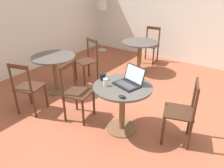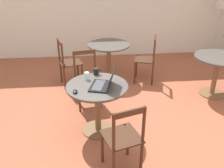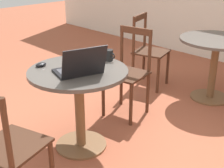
{
  "view_description": "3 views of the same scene",
  "coord_description": "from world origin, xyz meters",
  "px_view_note": "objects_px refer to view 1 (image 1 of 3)",
  "views": [
    {
      "loc": [
        -2.55,
        -1.38,
        2.13
      ],
      "look_at": [
        -0.24,
        0.24,
        0.73
      ],
      "focal_mm": 35.0,
      "sensor_mm": 36.0,
      "label": 1
    },
    {
      "loc": [
        -0.3,
        -2.92,
        2.28
      ],
      "look_at": [
        0.01,
        0.39,
        0.58
      ],
      "focal_mm": 40.0,
      "sensor_mm": 36.0,
      "label": 2
    },
    {
      "loc": [
        1.71,
        -1.43,
        1.64
      ],
      "look_at": [
        -0.09,
        0.32,
        0.58
      ],
      "focal_mm": 50.0,
      "sensor_mm": 36.0,
      "label": 3
    }
  ],
  "objects_px": {
    "chair_mid_right": "(151,45)",
    "chair_far_left": "(28,88)",
    "chair_near_back": "(76,92)",
    "floor_lamp": "(101,8)",
    "chair_far_right": "(88,61)",
    "mouse": "(122,97)",
    "laptop": "(129,81)",
    "cafe_table_mid": "(140,49)",
    "chair_near_front": "(182,112)",
    "mug": "(103,77)",
    "drinking_glass": "(106,82)",
    "cafe_table_near": "(122,97)",
    "cafe_table_far": "(54,65)"
  },
  "relations": [
    {
      "from": "chair_near_front",
      "to": "chair_mid_right",
      "type": "xyz_separation_m",
      "value": [
        2.66,
        1.77,
        0.0
      ]
    },
    {
      "from": "chair_near_front",
      "to": "floor_lamp",
      "type": "xyz_separation_m",
      "value": [
        2.74,
        3.47,
        0.82
      ]
    },
    {
      "from": "chair_near_front",
      "to": "floor_lamp",
      "type": "relative_size",
      "value": 0.62
    },
    {
      "from": "cafe_table_mid",
      "to": "chair_near_back",
      "type": "height_order",
      "value": "chair_near_back"
    },
    {
      "from": "floor_lamp",
      "to": "cafe_table_mid",
      "type": "bearing_deg",
      "value": -115.23
    },
    {
      "from": "laptop",
      "to": "mouse",
      "type": "bearing_deg",
      "value": -161.46
    },
    {
      "from": "chair_far_left",
      "to": "drinking_glass",
      "type": "relative_size",
      "value": 8.61
    },
    {
      "from": "cafe_table_near",
      "to": "chair_mid_right",
      "type": "xyz_separation_m",
      "value": [
        2.92,
        0.97,
        -0.1
      ]
    },
    {
      "from": "chair_near_back",
      "to": "floor_lamp",
      "type": "xyz_separation_m",
      "value": [
        3.14,
        1.89,
        0.82
      ]
    },
    {
      "from": "chair_far_right",
      "to": "drinking_glass",
      "type": "bearing_deg",
      "value": -130.9
    },
    {
      "from": "chair_far_right",
      "to": "chair_near_front",
      "type": "bearing_deg",
      "value": -108.56
    },
    {
      "from": "chair_far_left",
      "to": "mouse",
      "type": "relative_size",
      "value": 9.29
    },
    {
      "from": "chair_near_front",
      "to": "mouse",
      "type": "distance_m",
      "value": 0.87
    },
    {
      "from": "mug",
      "to": "floor_lamp",
      "type": "bearing_deg",
      "value": 37.77
    },
    {
      "from": "laptop",
      "to": "mug",
      "type": "xyz_separation_m",
      "value": [
        -0.08,
        0.4,
        -0.0
      ]
    },
    {
      "from": "chair_far_left",
      "to": "mouse",
      "type": "distance_m",
      "value": 1.74
    },
    {
      "from": "drinking_glass",
      "to": "cafe_table_far",
      "type": "bearing_deg",
      "value": 74.58
    },
    {
      "from": "cafe_table_mid",
      "to": "mouse",
      "type": "height_order",
      "value": "mouse"
    },
    {
      "from": "mug",
      "to": "drinking_glass",
      "type": "xyz_separation_m",
      "value": [
        -0.14,
        -0.15,
        0.0
      ]
    },
    {
      "from": "chair_near_front",
      "to": "mug",
      "type": "xyz_separation_m",
      "value": [
        -0.25,
        1.15,
        0.33
      ]
    },
    {
      "from": "chair_mid_right",
      "to": "mouse",
      "type": "height_order",
      "value": "chair_mid_right"
    },
    {
      "from": "chair_far_right",
      "to": "mouse",
      "type": "height_order",
      "value": "chair_far_right"
    },
    {
      "from": "chair_near_back",
      "to": "chair_mid_right",
      "type": "xyz_separation_m",
      "value": [
        3.06,
        0.19,
        0.0
      ]
    },
    {
      "from": "chair_far_right",
      "to": "chair_mid_right",
      "type": "bearing_deg",
      "value": -17.65
    },
    {
      "from": "cafe_table_near",
      "to": "chair_near_back",
      "type": "distance_m",
      "value": 0.8
    },
    {
      "from": "cafe_table_mid",
      "to": "chair_mid_right",
      "type": "xyz_separation_m",
      "value": [
        0.76,
        0.07,
        -0.1
      ]
    },
    {
      "from": "cafe_table_near",
      "to": "cafe_table_mid",
      "type": "height_order",
      "value": "same"
    },
    {
      "from": "cafe_table_far",
      "to": "mug",
      "type": "xyz_separation_m",
      "value": [
        -0.3,
        -1.42,
        0.23
      ]
    },
    {
      "from": "chair_near_front",
      "to": "chair_far_right",
      "type": "height_order",
      "value": "same"
    },
    {
      "from": "chair_near_back",
      "to": "chair_mid_right",
      "type": "distance_m",
      "value": 3.07
    },
    {
      "from": "chair_mid_right",
      "to": "drinking_glass",
      "type": "relative_size",
      "value": 8.61
    },
    {
      "from": "chair_mid_right",
      "to": "chair_far_left",
      "type": "distance_m",
      "value": 3.46
    },
    {
      "from": "chair_far_right",
      "to": "mouse",
      "type": "xyz_separation_m",
      "value": [
        -1.33,
        -1.74,
        0.29
      ]
    },
    {
      "from": "mouse",
      "to": "mug",
      "type": "bearing_deg",
      "value": 61.38
    },
    {
      "from": "laptop",
      "to": "mug",
      "type": "distance_m",
      "value": 0.41
    },
    {
      "from": "chair_near_front",
      "to": "drinking_glass",
      "type": "relative_size",
      "value": 8.61
    },
    {
      "from": "chair_far_left",
      "to": "chair_far_right",
      "type": "bearing_deg",
      "value": 1.12
    },
    {
      "from": "chair_near_back",
      "to": "laptop",
      "type": "height_order",
      "value": "laptop"
    },
    {
      "from": "cafe_table_far",
      "to": "chair_mid_right",
      "type": "height_order",
      "value": "chair_mid_right"
    },
    {
      "from": "drinking_glass",
      "to": "cafe_table_near",
      "type": "bearing_deg",
      "value": -56.32
    },
    {
      "from": "chair_mid_right",
      "to": "chair_far_left",
      "type": "relative_size",
      "value": 1.0
    },
    {
      "from": "laptop",
      "to": "drinking_glass",
      "type": "height_order",
      "value": "laptop"
    },
    {
      "from": "chair_far_right",
      "to": "chair_far_left",
      "type": "xyz_separation_m",
      "value": [
        -1.55,
        -0.03,
        0.0
      ]
    },
    {
      "from": "chair_near_back",
      "to": "chair_far_right",
      "type": "relative_size",
      "value": 1.0
    },
    {
      "from": "floor_lamp",
      "to": "mouse",
      "type": "xyz_separation_m",
      "value": [
        -3.28,
        -2.84,
        -0.53
      ]
    },
    {
      "from": "cafe_table_near",
      "to": "chair_mid_right",
      "type": "relative_size",
      "value": 0.9
    },
    {
      "from": "laptop",
      "to": "mouse",
      "type": "relative_size",
      "value": 4.33
    },
    {
      "from": "cafe_table_near",
      "to": "chair_near_front",
      "type": "distance_m",
      "value": 0.84
    },
    {
      "from": "mug",
      "to": "drinking_glass",
      "type": "relative_size",
      "value": 1.1
    },
    {
      "from": "cafe_table_far",
      "to": "laptop",
      "type": "relative_size",
      "value": 1.94
    }
  ]
}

